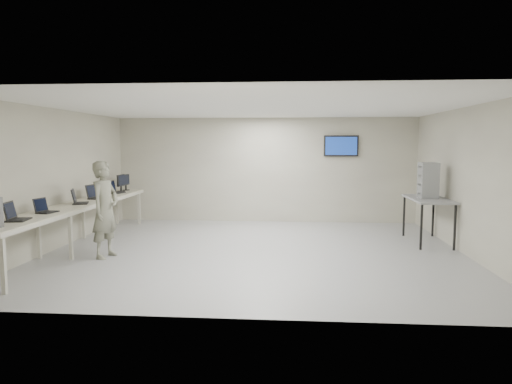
{
  "coord_description": "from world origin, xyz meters",
  "views": [
    {
      "loc": [
        0.7,
        -8.77,
        2.1
      ],
      "look_at": [
        0.0,
        0.2,
        1.15
      ],
      "focal_mm": 32.0,
      "sensor_mm": 36.0,
      "label": 1
    }
  ],
  "objects": [
    {
      "name": "room",
      "position": [
        0.03,
        0.06,
        1.41
      ],
      "size": [
        8.01,
        7.01,
        2.81
      ],
      "color": "#9E9E9E",
      "rests_on": "ground"
    },
    {
      "name": "workbench",
      "position": [
        -3.59,
        0.0,
        0.83
      ],
      "size": [
        0.76,
        6.0,
        0.9
      ],
      "color": "beige",
      "rests_on": "ground"
    },
    {
      "name": "laptop_0",
      "position": [
        -3.64,
        -2.0,
        0.98
      ],
      "size": [
        0.37,
        0.42,
        0.3
      ],
      "rotation": [
        0.0,
        0.0,
        0.16
      ],
      "color": "black",
      "rests_on": "workbench"
    },
    {
      "name": "laptop_1",
      "position": [
        -3.61,
        -1.19,
        0.97
      ],
      "size": [
        0.33,
        0.37,
        0.26
      ],
      "rotation": [
        0.0,
        0.0,
        -0.18
      ],
      "color": "black",
      "rests_on": "workbench"
    },
    {
      "name": "laptop_2",
      "position": [
        -3.59,
        0.04,
        0.98
      ],
      "size": [
        0.43,
        0.45,
        0.3
      ],
      "rotation": [
        0.0,
        0.0,
        0.34
      ],
      "color": "black",
      "rests_on": "workbench"
    },
    {
      "name": "laptop_3",
      "position": [
        -3.59,
        0.89,
        0.98
      ],
      "size": [
        0.4,
        0.45,
        0.31
      ],
      "rotation": [
        0.0,
        0.0,
        -0.19
      ],
      "color": "black",
      "rests_on": "workbench"
    },
    {
      "name": "laptop_4",
      "position": [
        -3.63,
        2.0,
        0.98
      ],
      "size": [
        0.41,
        0.45,
        0.31
      ],
      "rotation": [
        0.0,
        0.0,
        -0.25
      ],
      "color": "black",
      "rests_on": "workbench"
    },
    {
      "name": "monitor_near",
      "position": [
        -3.6,
        2.41,
        1.16
      ],
      "size": [
        0.19,
        0.43,
        0.43
      ],
      "color": "black",
      "rests_on": "workbench"
    },
    {
      "name": "monitor_far",
      "position": [
        -3.6,
        2.75,
        1.15
      ],
      "size": [
        0.19,
        0.42,
        0.41
      ],
      "color": "black",
      "rests_on": "workbench"
    },
    {
      "name": "soldier",
      "position": [
        -2.73,
        -0.69,
        0.9
      ],
      "size": [
        0.56,
        0.73,
        1.79
      ],
      "primitive_type": "imported",
      "rotation": [
        0.0,
        0.0,
        1.35
      ],
      "color": "#646658",
      "rests_on": "ground"
    },
    {
      "name": "side_table",
      "position": [
        3.6,
        1.07,
        0.89
      ],
      "size": [
        0.75,
        1.6,
        0.96
      ],
      "color": "gray",
      "rests_on": "ground"
    },
    {
      "name": "storage_bins",
      "position": [
        3.58,
        1.07,
        1.34
      ],
      "size": [
        0.36,
        0.4,
        0.75
      ],
      "color": "#96999B",
      "rests_on": "side_table"
    }
  ]
}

